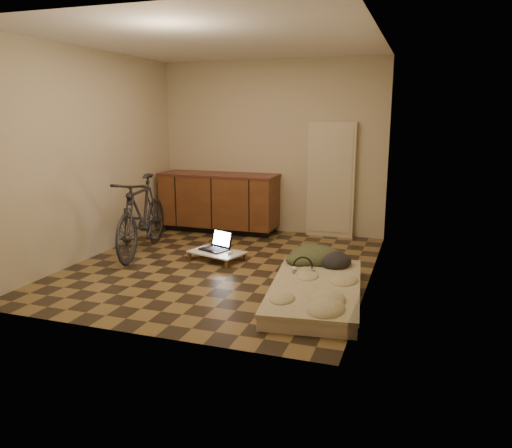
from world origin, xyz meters
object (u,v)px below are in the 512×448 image
(bicycle, at_px, (142,212))
(lap_desk, at_px, (217,252))
(laptop, at_px, (217,245))
(futon, at_px, (316,291))

(bicycle, relative_size, lap_desk, 2.31)
(laptop, bearing_deg, futon, -12.46)
(futon, relative_size, laptop, 4.48)
(bicycle, distance_m, lap_desk, 1.14)
(bicycle, bearing_deg, lap_desk, -8.37)
(bicycle, height_order, futon, bicycle)
(futon, xyz_separation_m, lap_desk, (-1.46, 0.92, 0.02))
(bicycle, xyz_separation_m, futon, (2.50, -0.87, -0.49))
(lap_desk, relative_size, laptop, 1.79)
(laptop, bearing_deg, bicycle, -150.17)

